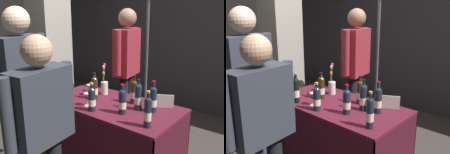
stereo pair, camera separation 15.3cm
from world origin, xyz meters
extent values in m
cube|color=#2D2D33|center=(0.00, 2.14, 1.42)|extent=(6.09, 0.12, 2.84)
cube|color=gray|center=(-1.43, 0.32, 1.78)|extent=(0.46, 0.46, 3.55)
cube|color=#4C1423|center=(0.00, 0.00, 0.71)|extent=(1.48, 0.77, 0.02)
cube|color=#3E101D|center=(0.00, -0.38, 0.35)|extent=(1.48, 0.01, 0.70)
cube|color=#3E101D|center=(0.00, 0.38, 0.35)|extent=(1.48, 0.01, 0.70)
cube|color=#3E101D|center=(-0.73, 0.00, 0.35)|extent=(0.01, 0.77, 0.70)
cylinder|color=#192333|center=(0.45, 0.08, 0.84)|extent=(0.08, 0.08, 0.23)
sphere|color=#192333|center=(0.45, 0.08, 0.95)|extent=(0.07, 0.07, 0.07)
cylinder|color=#192333|center=(0.45, 0.08, 0.99)|extent=(0.03, 0.03, 0.08)
cylinder|color=maroon|center=(0.45, 0.08, 1.04)|extent=(0.04, 0.04, 0.02)
cylinder|color=beige|center=(0.45, 0.08, 0.82)|extent=(0.08, 0.08, 0.07)
cylinder|color=#192333|center=(0.59, -0.24, 0.84)|extent=(0.06, 0.06, 0.24)
sphere|color=#192333|center=(0.59, -0.24, 0.97)|extent=(0.06, 0.06, 0.06)
cylinder|color=#192333|center=(0.59, -0.24, 1.00)|extent=(0.03, 0.03, 0.07)
cylinder|color=#B7932D|center=(0.59, -0.24, 1.05)|extent=(0.03, 0.03, 0.02)
cylinder|color=beige|center=(0.59, -0.24, 0.83)|extent=(0.07, 0.07, 0.08)
cylinder|color=#192333|center=(-0.49, -0.23, 0.83)|extent=(0.07, 0.07, 0.22)
sphere|color=#192333|center=(-0.49, -0.23, 0.95)|extent=(0.07, 0.07, 0.07)
cylinder|color=#192333|center=(-0.49, -0.23, 0.98)|extent=(0.03, 0.03, 0.07)
cylinder|color=black|center=(-0.49, -0.23, 1.03)|extent=(0.04, 0.04, 0.02)
cylinder|color=beige|center=(-0.49, -0.23, 0.82)|extent=(0.08, 0.08, 0.07)
cylinder|color=#192333|center=(-0.04, -0.28, 0.83)|extent=(0.07, 0.07, 0.21)
sphere|color=#192333|center=(-0.04, -0.28, 0.93)|extent=(0.07, 0.07, 0.07)
cylinder|color=#192333|center=(-0.04, -0.28, 0.97)|extent=(0.03, 0.03, 0.07)
cylinder|color=#B7932D|center=(-0.04, -0.28, 1.01)|extent=(0.04, 0.04, 0.02)
cylinder|color=beige|center=(-0.04, -0.28, 0.81)|extent=(0.07, 0.07, 0.07)
cylinder|color=#38230F|center=(0.17, 0.16, 0.83)|extent=(0.07, 0.07, 0.22)
sphere|color=#38230F|center=(0.17, 0.16, 0.94)|extent=(0.07, 0.07, 0.07)
cylinder|color=#38230F|center=(0.17, 0.16, 0.98)|extent=(0.03, 0.03, 0.07)
cylinder|color=black|center=(0.17, 0.16, 1.02)|extent=(0.03, 0.03, 0.02)
cylinder|color=beige|center=(0.17, 0.16, 0.82)|extent=(0.08, 0.08, 0.07)
cylinder|color=#192333|center=(0.24, -0.14, 0.83)|extent=(0.08, 0.08, 0.21)
sphere|color=#192333|center=(0.24, -0.14, 0.94)|extent=(0.07, 0.07, 0.07)
cylinder|color=#192333|center=(0.24, -0.14, 0.97)|extent=(0.03, 0.03, 0.07)
cylinder|color=maroon|center=(0.24, -0.14, 1.02)|extent=(0.04, 0.04, 0.02)
cylinder|color=beige|center=(0.24, -0.14, 0.81)|extent=(0.08, 0.08, 0.07)
cylinder|color=#38230F|center=(-0.24, -0.01, 0.84)|extent=(0.07, 0.07, 0.23)
sphere|color=#38230F|center=(-0.24, -0.01, 0.95)|extent=(0.07, 0.07, 0.07)
cylinder|color=#38230F|center=(-0.24, -0.01, 0.98)|extent=(0.03, 0.03, 0.07)
cylinder|color=black|center=(-0.24, -0.01, 1.03)|extent=(0.03, 0.03, 0.02)
cylinder|color=beige|center=(-0.24, -0.01, 0.82)|extent=(0.07, 0.07, 0.07)
cylinder|color=#192333|center=(0.31, 0.04, 0.84)|extent=(0.08, 0.08, 0.24)
sphere|color=#192333|center=(0.31, 0.04, 0.96)|extent=(0.07, 0.07, 0.07)
cylinder|color=#192333|center=(0.31, 0.04, 0.99)|extent=(0.03, 0.03, 0.07)
cylinder|color=black|center=(0.31, 0.04, 1.04)|extent=(0.03, 0.03, 0.02)
cylinder|color=beige|center=(0.31, 0.04, 0.82)|extent=(0.08, 0.08, 0.08)
cylinder|color=black|center=(-0.37, -0.28, 0.84)|extent=(0.07, 0.07, 0.24)
sphere|color=black|center=(-0.37, -0.28, 0.97)|extent=(0.07, 0.07, 0.07)
cylinder|color=black|center=(-0.37, -0.28, 1.00)|extent=(0.03, 0.03, 0.07)
cylinder|color=#B7932D|center=(-0.37, -0.28, 1.05)|extent=(0.03, 0.03, 0.02)
cylinder|color=beige|center=(-0.37, -0.28, 0.83)|extent=(0.07, 0.07, 0.08)
cylinder|color=silver|center=(-0.16, -0.21, 0.72)|extent=(0.07, 0.07, 0.00)
cylinder|color=silver|center=(-0.16, -0.21, 0.76)|extent=(0.01, 0.01, 0.07)
cone|color=silver|center=(-0.16, -0.21, 0.83)|extent=(0.08, 0.08, 0.07)
cylinder|color=#590C19|center=(-0.16, -0.21, 0.81)|extent=(0.04, 0.04, 0.02)
cylinder|color=silver|center=(-0.37, 0.04, 0.72)|extent=(0.06, 0.06, 0.00)
cylinder|color=silver|center=(-0.37, 0.04, 0.76)|extent=(0.01, 0.01, 0.07)
cone|color=silver|center=(-0.37, 0.04, 0.83)|extent=(0.08, 0.08, 0.06)
cylinder|color=silver|center=(-0.27, 0.19, 0.80)|extent=(0.09, 0.09, 0.15)
cylinder|color=#38722D|center=(-0.28, 0.18, 0.92)|extent=(0.02, 0.05, 0.25)
ellipsoid|color=pink|center=(-0.29, 0.20, 1.05)|extent=(0.03, 0.03, 0.05)
cylinder|color=#38722D|center=(-0.28, 0.20, 0.94)|extent=(0.03, 0.05, 0.27)
ellipsoid|color=red|center=(-0.29, 0.22, 1.07)|extent=(0.03, 0.03, 0.05)
cylinder|color=#38722D|center=(-0.27, 0.17, 0.89)|extent=(0.03, 0.02, 0.19)
ellipsoid|color=#E05B1E|center=(-0.26, 0.16, 0.99)|extent=(0.03, 0.03, 0.05)
cube|color=silver|center=(0.50, 0.26, 0.79)|extent=(0.16, 0.10, 0.14)
cylinder|color=black|center=(-0.31, 0.76, 0.43)|extent=(0.12, 0.12, 0.86)
cylinder|color=black|center=(-0.28, 0.60, 0.43)|extent=(0.12, 0.12, 0.86)
cube|color=maroon|center=(-0.30, 0.68, 1.16)|extent=(0.28, 0.44, 0.61)
sphere|color=#8C664C|center=(-0.30, 0.68, 1.60)|extent=(0.24, 0.24, 0.24)
cylinder|color=maroon|center=(-0.34, 0.93, 1.19)|extent=(0.08, 0.08, 0.56)
cylinder|color=maroon|center=(-0.25, 0.43, 1.19)|extent=(0.08, 0.08, 0.56)
cube|color=#2D333D|center=(0.17, -1.02, 1.06)|extent=(0.26, 0.48, 0.55)
sphere|color=tan|center=(0.17, -1.02, 1.46)|extent=(0.21, 0.21, 0.21)
cylinder|color=#2D333D|center=(0.20, -1.29, 1.08)|extent=(0.08, 0.08, 0.51)
cylinder|color=#2D333D|center=(0.14, -0.75, 1.08)|extent=(0.08, 0.08, 0.51)
cylinder|color=#2D3347|center=(-0.45, -0.85, 0.44)|extent=(0.12, 0.12, 0.87)
cylinder|color=#2D3347|center=(-0.48, -0.68, 0.44)|extent=(0.12, 0.12, 0.87)
cube|color=#2D333D|center=(-0.47, -0.76, 1.18)|extent=(0.27, 0.47, 0.62)
sphere|color=beige|center=(-0.47, -0.76, 1.63)|extent=(0.24, 0.24, 0.24)
cylinder|color=#2D333D|center=(-0.50, -0.50, 1.20)|extent=(0.08, 0.08, 0.57)
cylinder|color=#47474C|center=(-0.30, 1.19, 1.04)|extent=(0.04, 0.04, 2.09)
camera|label=1|loc=(1.61, -2.01, 1.73)|focal=40.67mm
camera|label=2|loc=(1.73, -1.91, 1.73)|focal=40.67mm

